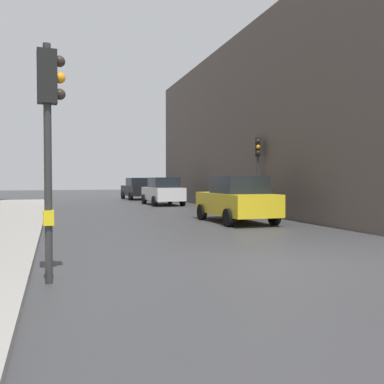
% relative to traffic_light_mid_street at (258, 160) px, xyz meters
% --- Properties ---
extents(ground_plane, '(120.00, 120.00, 0.00)m').
position_rel_traffic_light_mid_street_xyz_m(ground_plane, '(-4.42, -10.13, -2.50)').
color(ground_plane, '#38383A').
extents(building_facade_right, '(12.00, 26.22, 9.20)m').
position_rel_traffic_light_mid_street_xyz_m(building_facade_right, '(6.31, 4.95, 2.10)').
color(building_facade_right, '#5B514C').
rests_on(building_facade_right, ground).
extents(traffic_light_mid_street, '(0.34, 0.45, 3.63)m').
position_rel_traffic_light_mid_street_xyz_m(traffic_light_mid_street, '(0.00, 0.00, 0.00)').
color(traffic_light_mid_street, '#2D2D2D').
rests_on(traffic_light_mid_street, ground).
extents(traffic_light_near_left, '(0.44, 0.26, 3.79)m').
position_rel_traffic_light_mid_street_xyz_m(traffic_light_near_left, '(-8.83, -10.40, 0.11)').
color(traffic_light_near_left, '#2D2D2D').
rests_on(traffic_light_near_left, ground).
extents(car_white_compact, '(2.13, 4.26, 1.76)m').
position_rel_traffic_light_mid_street_xyz_m(car_white_compact, '(-2.16, 9.14, -1.63)').
color(car_white_compact, silver).
rests_on(car_white_compact, ground).
extents(car_dark_suv, '(2.26, 4.32, 1.76)m').
position_rel_traffic_light_mid_street_xyz_m(car_dark_suv, '(-2.33, 17.02, -1.63)').
color(car_dark_suv, black).
rests_on(car_dark_suv, ground).
extents(car_yellow_taxi, '(2.08, 4.23, 1.76)m').
position_rel_traffic_light_mid_street_xyz_m(car_yellow_taxi, '(-2.13, -2.48, -1.63)').
color(car_yellow_taxi, yellow).
rests_on(car_yellow_taxi, ground).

